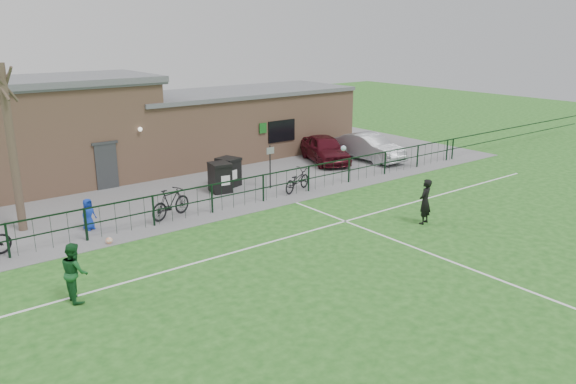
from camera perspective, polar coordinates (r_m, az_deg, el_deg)
ground at (r=17.69m, az=10.06°, el=-7.67°), size 90.00×90.00×0.00m
paving_strip at (r=28.00m, az=-10.72°, el=1.34°), size 34.00×13.00×0.02m
pitch_line_touch at (r=23.25m, az=-4.23°, el=-1.53°), size 28.00×0.10×0.01m
pitch_line_mid at (r=20.36m, az=1.73°, el=-4.13°), size 28.00×0.10×0.01m
pitch_line_perp at (r=19.12m, az=14.14°, el=-6.04°), size 0.10×16.00×0.01m
perimeter_fence at (r=23.24m, az=-4.54°, el=-0.01°), size 28.00×0.10×1.20m
bare_tree at (r=21.99m, az=-26.22°, el=3.85°), size 0.30×0.30×6.00m
wheelie_bin_left at (r=25.31m, az=-6.92°, el=1.39°), size 0.96×1.05×1.25m
wheelie_bin_right at (r=26.25m, az=-6.07°, el=1.96°), size 1.05×1.12×1.24m
sign_post at (r=25.63m, az=-1.83°, el=2.57°), size 0.07×0.07×2.00m
car_maroon at (r=30.82m, az=3.78°, el=4.40°), size 3.19×4.68×1.48m
car_silver at (r=31.61m, az=8.24°, el=4.55°), size 1.56×4.41×1.45m
bicycle_d at (r=22.17m, az=-11.83°, el=-1.10°), size 2.03×1.13×1.17m
bicycle_e at (r=25.27m, az=0.92°, el=1.21°), size 2.02×1.28×1.00m
spectator_child at (r=21.67m, az=-19.63°, el=-2.14°), size 0.67×0.55×1.17m
goalkeeper_kick at (r=21.65m, az=13.56°, el=-0.82°), size 1.53×3.78×2.59m
outfield_player at (r=16.27m, az=-20.86°, el=-7.59°), size 0.65×0.82×1.65m
ball_ground at (r=20.22m, az=-17.71°, el=-4.73°), size 0.24×0.24×0.24m
clubhouse at (r=29.84m, az=-15.13°, el=6.34°), size 24.25×5.40×4.96m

